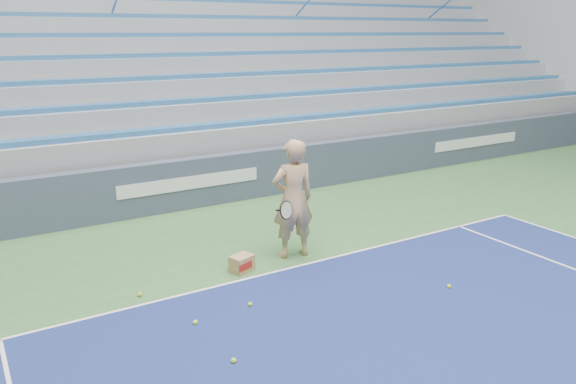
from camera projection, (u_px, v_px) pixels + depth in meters
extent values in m
cube|color=white|center=(281.00, 270.00, 9.10)|extent=(10.97, 0.05, 0.00)
cube|color=#3A4559|center=(188.00, 183.00, 12.24)|extent=(30.00, 0.30, 1.10)
cube|color=white|center=(191.00, 183.00, 12.10)|extent=(3.20, 0.02, 0.28)
cube|color=white|center=(477.00, 142.00, 16.58)|extent=(3.40, 0.02, 0.28)
cube|color=gray|center=(129.00, 148.00, 15.98)|extent=(30.00, 8.50, 1.10)
cube|color=gray|center=(127.00, 120.00, 15.76)|extent=(30.00, 8.50, 0.50)
cube|color=#295E97|center=(175.00, 129.00, 12.49)|extent=(29.60, 0.42, 0.11)
cube|color=gray|center=(121.00, 100.00, 15.97)|extent=(30.00, 7.65, 0.50)
cube|color=#295E97|center=(161.00, 102.00, 13.05)|extent=(29.60, 0.42, 0.11)
cube|color=gray|center=(116.00, 81.00, 16.18)|extent=(30.00, 6.80, 0.50)
cube|color=#295E97|center=(148.00, 78.00, 13.61)|extent=(29.60, 0.42, 0.11)
cube|color=gray|center=(110.00, 63.00, 16.40)|extent=(30.00, 5.95, 0.50)
cube|color=#295E97|center=(136.00, 56.00, 14.17)|extent=(29.60, 0.42, 0.11)
cube|color=gray|center=(105.00, 45.00, 16.61)|extent=(30.00, 5.10, 0.50)
cube|color=#295E97|center=(125.00, 35.00, 14.73)|extent=(29.60, 0.42, 0.11)
cube|color=gray|center=(100.00, 28.00, 16.82)|extent=(30.00, 4.25, 0.50)
cube|color=#295E97|center=(115.00, 16.00, 15.30)|extent=(29.60, 0.42, 0.11)
cube|color=gray|center=(95.00, 11.00, 17.03)|extent=(30.00, 3.40, 0.50)
cube|color=gray|center=(494.00, 49.00, 22.84)|extent=(0.30, 8.80, 6.10)
cube|color=gray|center=(83.00, 34.00, 18.87)|extent=(31.00, 0.40, 7.30)
cylinder|color=blue|center=(307.00, 3.00, 17.85)|extent=(0.05, 8.53, 5.04)
cylinder|color=blue|center=(442.00, 7.00, 20.84)|extent=(0.05, 8.53, 5.04)
imported|color=tan|center=(293.00, 199.00, 9.45)|extent=(0.81, 0.59, 2.05)
cylinder|color=black|center=(283.00, 210.00, 9.10)|extent=(0.12, 0.27, 0.08)
cylinder|color=beige|center=(286.00, 210.00, 8.79)|extent=(0.29, 0.16, 0.28)
torus|color=black|center=(286.00, 210.00, 8.79)|extent=(0.31, 0.18, 0.30)
cube|color=#AA8152|center=(242.00, 263.00, 9.07)|extent=(0.42, 0.37, 0.27)
cube|color=#B21E19|center=(246.00, 266.00, 8.96)|extent=(0.27, 0.11, 0.12)
sphere|color=#C7E72F|center=(195.00, 322.00, 7.43)|extent=(0.07, 0.07, 0.07)
sphere|color=#C7E72F|center=(140.00, 294.00, 8.22)|extent=(0.07, 0.07, 0.07)
sphere|color=#C7E72F|center=(234.00, 361.00, 6.57)|extent=(0.07, 0.07, 0.07)
sphere|color=#C7E72F|center=(449.00, 286.00, 8.48)|extent=(0.07, 0.07, 0.07)
sphere|color=#C7E72F|center=(250.00, 304.00, 7.93)|extent=(0.07, 0.07, 0.07)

